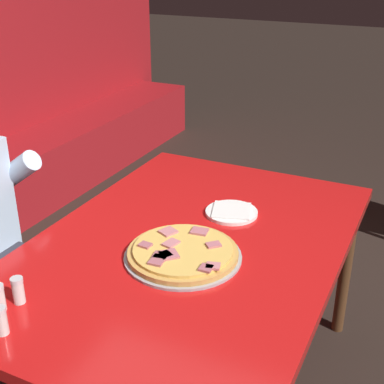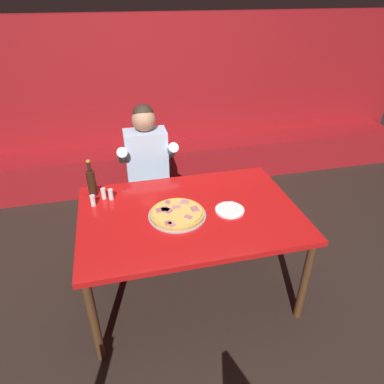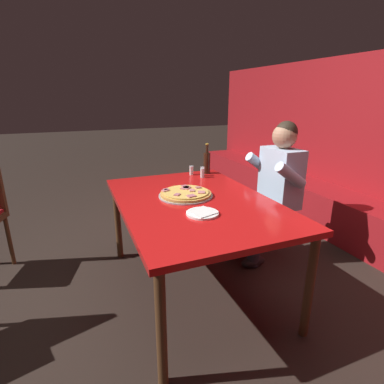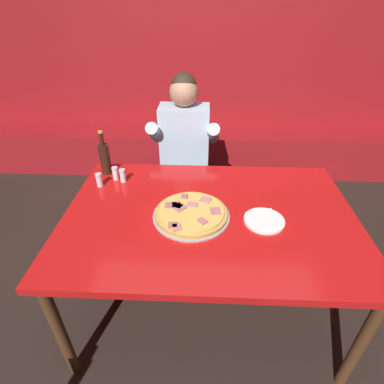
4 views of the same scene
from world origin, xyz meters
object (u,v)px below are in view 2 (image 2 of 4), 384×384
Objects in this scene: main_dining_table at (190,219)px; diner_seated_blue_shirt at (148,169)px; shaker_parmesan at (93,201)px; pizza at (177,214)px; plate_white_paper at (230,210)px; shaker_red_pepper_flakes at (104,194)px; shaker_black_pepper at (111,195)px; beer_bottle at (92,182)px.

diner_seated_blue_shirt is at bearing 103.19° from main_dining_table.
shaker_parmesan is 0.76m from diner_seated_blue_shirt.
pizza reaches higher than plate_white_paper.
shaker_red_pepper_flakes is 0.11m from shaker_parmesan.
shaker_red_pepper_flakes is 0.06m from shaker_black_pepper.
beer_bottle is (-0.95, 0.46, 0.10)m from plate_white_paper.
shaker_red_pepper_flakes reaches higher than pizza.
main_dining_table is 0.63m from shaker_black_pepper.
beer_bottle reaches higher than shaker_parmesan.
plate_white_paper is at bearing -25.93° from beer_bottle.
main_dining_table is at bearing -76.81° from diner_seated_blue_shirt.
beer_bottle is at bearing 141.64° from shaker_black_pepper.
main_dining_table is 18.18× the size of shaker_black_pepper.
shaker_red_pepper_flakes reaches higher than main_dining_table.
diner_seated_blue_shirt is at bearing 50.97° from shaker_parmesan.
pizza is 0.32× the size of diner_seated_blue_shirt.
pizza is 4.75× the size of shaker_black_pepper.
pizza is 0.73m from beer_bottle.
diner_seated_blue_shirt is at bearing 96.44° from pizza.
beer_bottle is (-0.57, 0.43, 0.09)m from pizza.
main_dining_table is 0.72m from shaker_parmesan.
shaker_parmesan is at bearing -133.40° from shaker_red_pepper_flakes.
beer_bottle reaches higher than shaker_black_pepper.
diner_seated_blue_shirt reaches higher than shaker_parmesan.
plate_white_paper is at bearing -17.60° from shaker_parmesan.
pizza is at bearing 175.69° from plate_white_paper.
pizza reaches higher than main_dining_table.
pizza is at bearing -83.56° from diner_seated_blue_shirt.
beer_bottle is at bearing -138.24° from diner_seated_blue_shirt.
diner_seated_blue_shirt is (-0.48, 0.89, -0.06)m from plate_white_paper.
pizza is 0.61m from shaker_red_pepper_flakes.
shaker_black_pepper is at bearing -38.36° from beer_bottle.
plate_white_paper is at bearing -11.60° from main_dining_table.
pizza is 0.63m from shaker_parmesan.
shaker_parmesan reaches higher than main_dining_table.
beer_bottle is 0.23× the size of diner_seated_blue_shirt.
shaker_red_pepper_flakes is 0.07× the size of diner_seated_blue_shirt.
plate_white_paper is at bearing -23.62° from shaker_black_pepper.
shaker_red_pepper_flakes and shaker_parmesan have the same top height.
beer_bottle is (-0.67, 0.41, 0.17)m from main_dining_table.
shaker_parmesan is at bearing 162.40° from plate_white_paper.
shaker_black_pepper is at bearing 156.38° from plate_white_paper.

